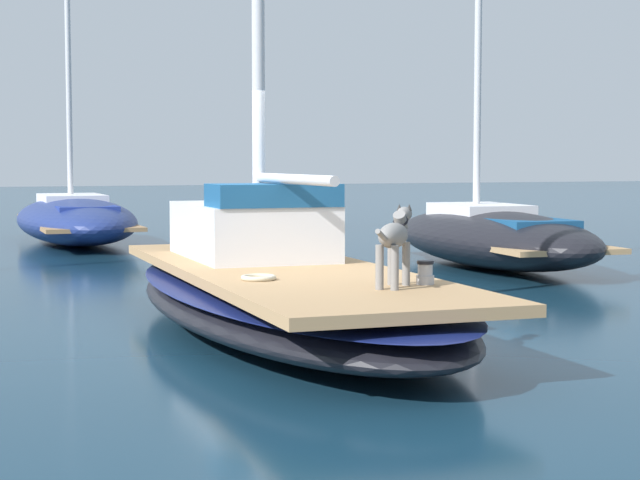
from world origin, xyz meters
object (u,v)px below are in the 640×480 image
(dog_grey, at_px, (395,238))
(moored_boat_far_astern, at_px, (75,218))
(sailboat_main, at_px, (284,299))
(coiled_rope, at_px, (259,277))
(deck_winch, at_px, (425,273))
(moored_boat_starboard_side, at_px, (492,235))

(dog_grey, bearing_deg, moored_boat_far_astern, 92.45)
(moored_boat_far_astern, bearing_deg, dog_grey, -87.55)
(dog_grey, bearing_deg, sailboat_main, 99.89)
(sailboat_main, distance_m, moored_boat_far_astern, 12.30)
(sailboat_main, bearing_deg, dog_grey, -80.11)
(coiled_rope, height_order, moored_boat_far_astern, moored_boat_far_astern)
(coiled_rope, bearing_deg, deck_winch, -34.56)
(dog_grey, distance_m, moored_boat_starboard_side, 8.51)
(coiled_rope, relative_size, moored_boat_far_astern, 0.04)
(sailboat_main, xyz_separation_m, dog_grey, (0.33, -1.91, 0.75))
(moored_boat_far_astern, bearing_deg, sailboat_main, -88.72)
(sailboat_main, height_order, deck_winch, deck_winch)
(sailboat_main, xyz_separation_m, moored_boat_far_astern, (-0.28, 12.30, 0.19))
(sailboat_main, bearing_deg, moored_boat_far_astern, 91.28)
(coiled_rope, xyz_separation_m, moored_boat_far_astern, (0.32, 13.27, -0.15))
(sailboat_main, height_order, moored_boat_far_astern, moored_boat_far_astern)
(dog_grey, height_order, deck_winch, dog_grey)
(deck_winch, bearing_deg, dog_grey, -168.45)
(sailboat_main, distance_m, deck_winch, 2.00)
(coiled_rope, xyz_separation_m, moored_boat_starboard_side, (5.94, 5.92, -0.16))
(coiled_rope, distance_m, moored_boat_starboard_side, 8.39)
(deck_winch, relative_size, coiled_rope, 0.65)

